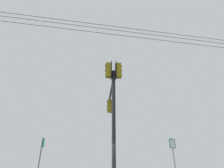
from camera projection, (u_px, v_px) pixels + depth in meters
signal_mast_assembly at (112, 101)px, 10.76m from camera, size 6.07×1.99×7.10m
route_sign_primary at (174, 161)px, 8.75m from camera, size 0.24×0.33×2.82m
route_sign_secondary at (40, 161)px, 8.67m from camera, size 0.31×0.27×2.83m
overhead_wire_span at (93, 28)px, 11.64m from camera, size 9.11×27.71×1.25m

